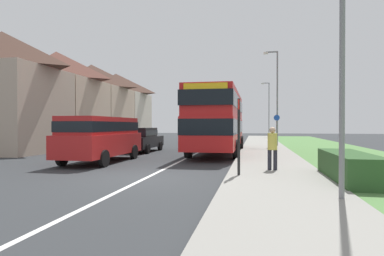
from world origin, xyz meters
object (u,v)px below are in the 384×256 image
street_lamp_near (337,19)px  street_lamp_far (268,106)px  parked_van_red (101,135)px  street_lamp_mid (276,92)px  parked_car_black (141,139)px  pedestrian_at_stop (272,146)px  double_decker_bus (218,119)px  cycle_route_sign (277,129)px  bus_stop_sign (239,131)px

street_lamp_near → street_lamp_far: bearing=89.9°
parked_van_red → street_lamp_mid: street_lamp_mid is taller
parked_car_black → pedestrian_at_stop: pedestrian_at_stop is taller
double_decker_bus → street_lamp_near: size_ratio=1.47×
cycle_route_sign → street_lamp_far: bearing=89.4°
parked_car_black → pedestrian_at_stop: (7.87, -8.01, 0.11)m
street_lamp_mid → bus_stop_sign: bearing=-97.8°
pedestrian_at_stop → street_lamp_near: (1.15, -4.33, 3.12)m
pedestrian_at_stop → street_lamp_far: bearing=88.0°
parked_car_black → bus_stop_sign: size_ratio=1.66×
bus_stop_sign → cycle_route_sign: (2.14, 14.52, -0.11)m
street_lamp_mid → street_lamp_far: 19.29m
double_decker_bus → street_lamp_near: (3.97, -11.90, 1.95)m
parked_car_black → street_lamp_far: 27.50m
parked_van_red → parked_car_black: (-0.17, 5.93, -0.40)m
pedestrian_at_stop → street_lamp_mid: 14.87m
street_lamp_far → cycle_route_sign: bearing=-90.6°
parked_van_red → street_lamp_mid: 15.45m
street_lamp_far → double_decker_bus: bearing=-98.7°
pedestrian_at_stop → street_lamp_far: (1.21, 33.73, 3.38)m
parked_van_red → pedestrian_at_stop: bearing=-15.1°
street_lamp_mid → street_lamp_far: bearing=89.5°
street_lamp_near → parked_van_red: bearing=144.1°
bus_stop_sign → cycle_route_sign: size_ratio=1.03×
bus_stop_sign → street_lamp_mid: (2.16, 15.87, 2.81)m
cycle_route_sign → street_lamp_mid: size_ratio=0.33×
double_decker_bus → bus_stop_sign: (1.68, -9.00, -0.60)m
bus_stop_sign → street_lamp_far: size_ratio=0.34×
cycle_route_sign → street_lamp_far: (0.20, 20.64, 2.92)m
bus_stop_sign → street_lamp_mid: size_ratio=0.34×
parked_van_red → cycle_route_sign: size_ratio=2.15×
double_decker_bus → parked_car_black: double_decker_bus is taller
parked_van_red → pedestrian_at_stop: size_ratio=3.25×
pedestrian_at_stop → street_lamp_near: bearing=-75.1°
parked_van_red → cycle_route_sign: cycle_route_sign is taller
parked_van_red → street_lamp_mid: (8.72, 12.37, 3.09)m
street_lamp_near → street_lamp_far: 38.06m
street_lamp_near → street_lamp_far: size_ratio=0.93×
pedestrian_at_stop → street_lamp_near: size_ratio=0.24×
parked_car_black → street_lamp_mid: bearing=35.9°
parked_van_red → double_decker_bus: bearing=48.4°
pedestrian_at_stop → street_lamp_far: street_lamp_far is taller
bus_stop_sign → street_lamp_mid: 16.26m
street_lamp_near → street_lamp_mid: street_lamp_mid is taller
bus_stop_sign → street_lamp_far: (2.34, 35.16, 2.81)m
parked_van_red → bus_stop_sign: bearing=-28.1°
parked_car_black → street_lamp_far: street_lamp_far is taller
street_lamp_near → double_decker_bus: bearing=108.5°
cycle_route_sign → street_lamp_far: size_ratio=0.33×
parked_car_black → street_lamp_mid: size_ratio=0.57×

